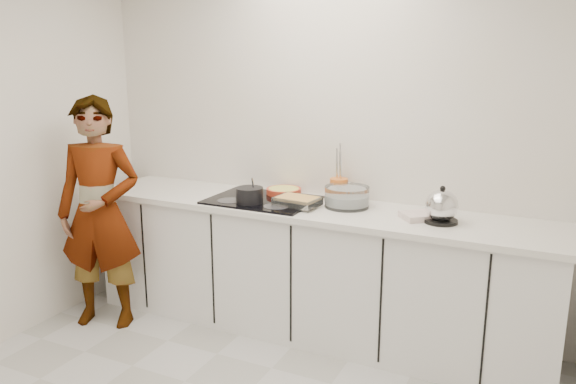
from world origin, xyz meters
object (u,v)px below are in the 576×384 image
at_px(utensil_crock, 339,190).
at_px(hob, 262,200).
at_px(kettle, 441,207).
at_px(mixing_bowl, 347,198).
at_px(saucepan, 250,195).
at_px(tart_dish, 284,191).
at_px(baking_dish, 297,201).
at_px(cook, 100,213).

bearing_deg(utensil_crock, hob, -153.44).
relative_size(hob, kettle, 3.15).
distance_m(mixing_bowl, utensil_crock, 0.18).
bearing_deg(saucepan, kettle, 5.71).
distance_m(tart_dish, saucepan, 0.34).
distance_m(tart_dish, baking_dish, 0.33).
distance_m(hob, kettle, 1.23).
bearing_deg(cook, saucepan, 0.55).
bearing_deg(mixing_bowl, saucepan, -159.87).
bearing_deg(saucepan, mixing_bowl, 20.13).
bearing_deg(tart_dish, cook, -147.59).
distance_m(mixing_bowl, cook, 1.73).
distance_m(tart_dish, utensil_crock, 0.41).
relative_size(baking_dish, utensil_crock, 1.92).
xyz_separation_m(hob, baking_dish, (0.29, -0.04, 0.04)).
relative_size(tart_dish, utensil_crock, 2.02).
xyz_separation_m(tart_dish, mixing_bowl, (0.52, -0.10, 0.03)).
bearing_deg(hob, saucepan, -103.98).
xyz_separation_m(mixing_bowl, cook, (-1.61, -0.60, -0.16)).
bearing_deg(baking_dish, utensil_crock, 56.58).
bearing_deg(hob, mixing_bowl, 9.85).
bearing_deg(hob, tart_dish, 71.11).
height_order(baking_dish, cook, cook).
height_order(saucepan, baking_dish, saucepan).
xyz_separation_m(saucepan, utensil_crock, (0.51, 0.36, 0.01)).
height_order(utensil_crock, cook, cook).
relative_size(hob, saucepan, 3.78).
height_order(tart_dish, utensil_crock, utensil_crock).
bearing_deg(cook, kettle, -7.45).
distance_m(saucepan, kettle, 1.26).
xyz_separation_m(saucepan, cook, (-1.00, -0.37, -0.16)).
relative_size(tart_dish, mixing_bowl, 1.05).
distance_m(tart_dish, mixing_bowl, 0.53).
bearing_deg(baking_dish, hob, 171.25).
distance_m(hob, tart_dish, 0.21).
distance_m(baking_dish, mixing_bowl, 0.33).
relative_size(utensil_crock, cook, 0.10).
height_order(saucepan, mixing_bowl, saucepan).
xyz_separation_m(kettle, utensil_crock, (-0.75, 0.24, -0.02)).
bearing_deg(hob, utensil_crock, 26.56).
height_order(tart_dish, mixing_bowl, mixing_bowl).
bearing_deg(utensil_crock, saucepan, -144.45).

